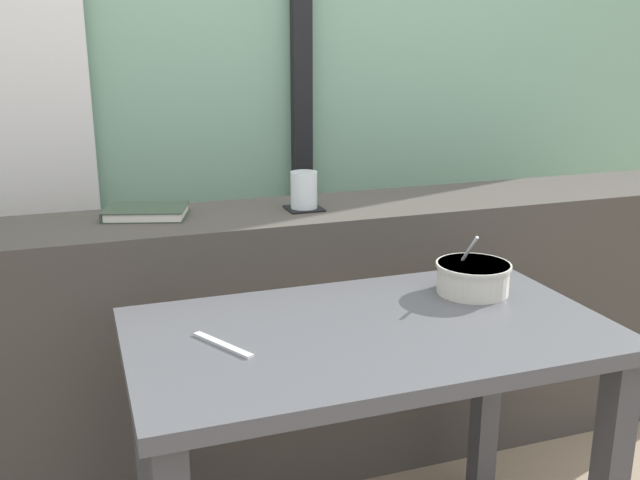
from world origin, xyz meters
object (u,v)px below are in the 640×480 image
object	(u,v)px
juice_glass	(304,191)
closed_book	(146,212)
soup_bowl	(473,278)
coaster_square	(304,209)
breakfast_table	(369,378)
fork_utensil	(223,345)

from	to	relation	value
juice_glass	closed_book	size ratio (longest dim) A/B	0.42
soup_bowl	juice_glass	bearing A→B (deg)	121.10
coaster_square	closed_book	size ratio (longest dim) A/B	0.40
breakfast_table	coaster_square	distance (m)	0.63
breakfast_table	juice_glass	distance (m)	0.65
soup_bowl	fork_utensil	world-z (taller)	soup_bowl
coaster_square	fork_utensil	size ratio (longest dim) A/B	0.59
juice_glass	coaster_square	bearing A→B (deg)	0.00
closed_book	soup_bowl	distance (m)	0.89
coaster_square	juice_glass	world-z (taller)	juice_glass
breakfast_table	juice_glass	size ratio (longest dim) A/B	9.90
closed_book	soup_bowl	world-z (taller)	closed_book
breakfast_table	soup_bowl	world-z (taller)	soup_bowl
coaster_square	juice_glass	size ratio (longest dim) A/B	0.96
juice_glass	fork_utensil	size ratio (longest dim) A/B	0.61
soup_bowl	fork_utensil	xyz separation A→B (m)	(-0.64, -0.11, -0.03)
breakfast_table	coaster_square	size ratio (longest dim) A/B	10.35
breakfast_table	fork_utensil	xyz separation A→B (m)	(-0.32, 0.00, 0.13)
breakfast_table	soup_bowl	bearing A→B (deg)	19.74
breakfast_table	fork_utensil	distance (m)	0.35
juice_glass	soup_bowl	size ratio (longest dim) A/B	0.57
breakfast_table	coaster_square	world-z (taller)	coaster_square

